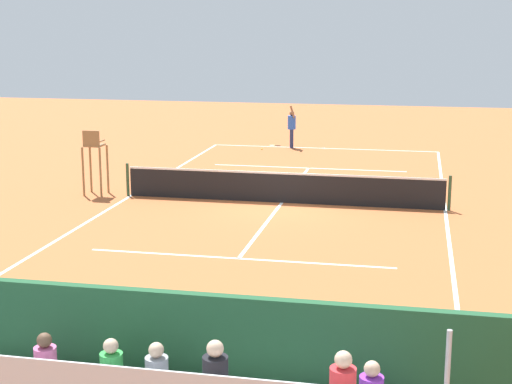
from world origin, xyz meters
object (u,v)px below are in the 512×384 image
at_px(courtside_bench, 344,382).
at_px(tennis_racket, 273,145).
at_px(tennis_ball_near, 262,149).
at_px(tennis_net, 282,187).
at_px(tennis_player, 292,125).
at_px(umpire_chair, 94,155).

xyz_separation_m(courtside_bench, tennis_racket, (5.60, -24.53, -0.54)).
bearing_deg(tennis_ball_near, courtside_bench, 104.09).
distance_m(courtside_bench, tennis_ball_near, 24.04).
xyz_separation_m(tennis_net, tennis_racket, (2.39, -11.26, -0.49)).
bearing_deg(tennis_racket, tennis_player, 155.17).
relative_size(umpire_chair, tennis_player, 1.11).
distance_m(tennis_net, tennis_player, 10.93).
bearing_deg(tennis_ball_near, umpire_chair, 70.63).
bearing_deg(umpire_chair, courtside_bench, 125.47).
height_order(umpire_chair, tennis_ball_near, umpire_chair).
xyz_separation_m(umpire_chair, tennis_player, (-4.76, -10.89, -0.30)).
relative_size(tennis_net, tennis_racket, 17.94).
xyz_separation_m(umpire_chair, courtside_bench, (-9.41, 13.20, -0.76)).
height_order(umpire_chair, courtside_bench, umpire_chair).
bearing_deg(umpire_chair, tennis_racket, -108.58).
xyz_separation_m(courtside_bench, tennis_player, (4.65, -24.09, 0.46)).
bearing_deg(courtside_bench, umpire_chair, -54.53).
bearing_deg(courtside_bench, tennis_racket, -77.14).
distance_m(tennis_racket, tennis_ball_near, 1.24).
bearing_deg(courtside_bench, tennis_player, -79.08).
height_order(tennis_net, courtside_bench, tennis_net).
distance_m(courtside_bench, tennis_player, 24.54).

